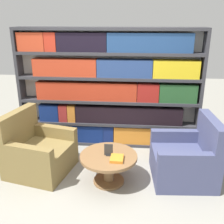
{
  "coord_description": "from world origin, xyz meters",
  "views": [
    {
      "loc": [
        0.45,
        -3.09,
        2.22
      ],
      "look_at": [
        0.12,
        0.59,
        0.87
      ],
      "focal_mm": 42.0,
      "sensor_mm": 36.0,
      "label": 1
    }
  ],
  "objects": [
    {
      "name": "bookshelf",
      "position": [
        0.01,
        1.29,
        1.03
      ],
      "size": [
        3.15,
        0.3,
        2.06
      ],
      "color": "silver",
      "rests_on": "ground_plane"
    },
    {
      "name": "armchair_left",
      "position": [
        -0.97,
        0.27,
        0.3
      ],
      "size": [
        1.0,
        1.0,
        0.93
      ],
      "rotation": [
        0.0,
        0.0,
        1.35
      ],
      "color": "olive",
      "rests_on": "ground_plane"
    },
    {
      "name": "ground_plane",
      "position": [
        0.0,
        0.0,
        0.0
      ],
      "size": [
        14.0,
        14.0,
        0.0
      ],
      "primitive_type": "plane",
      "color": "gray"
    },
    {
      "name": "coffee_table",
      "position": [
        0.12,
        0.06,
        0.31
      ],
      "size": [
        0.79,
        0.79,
        0.43
      ],
      "color": "brown",
      "rests_on": "ground_plane"
    },
    {
      "name": "stray_book",
      "position": [
        0.24,
        -0.05,
        0.45
      ],
      "size": [
        0.18,
        0.21,
        0.04
      ],
      "color": "orange",
      "rests_on": "coffee_table"
    },
    {
      "name": "armchair_right",
      "position": [
        1.21,
        0.26,
        0.3
      ],
      "size": [
        0.89,
        0.89,
        0.93
      ],
      "rotation": [
        0.0,
        0.0,
        -1.51
      ],
      "color": "#42476B",
      "rests_on": "ground_plane"
    },
    {
      "name": "table_sign",
      "position": [
        0.12,
        0.06,
        0.5
      ],
      "size": [
        0.12,
        0.06,
        0.17
      ],
      "color": "black",
      "rests_on": "coffee_table"
    }
  ]
}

